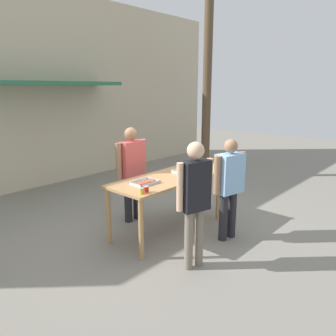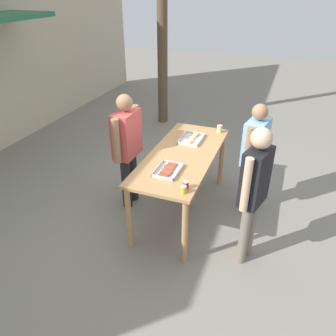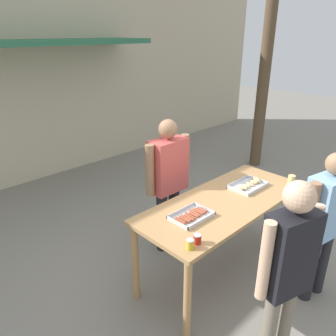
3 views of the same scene
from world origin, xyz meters
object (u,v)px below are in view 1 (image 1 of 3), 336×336
object	(u,v)px
person_customer_with_cup	(229,182)
beer_cup	(214,167)
food_tray_sausages	(145,183)
person_server_behind_table	(132,167)
condiment_jar_mustard	(142,191)
utility_pole	(208,46)
food_tray_buns	(186,170)
person_customer_holding_hotdog	(195,194)
condiment_jar_ketchup	(146,189)

from	to	relation	value
person_customer_with_cup	beer_cup	bearing A→B (deg)	-116.75
food_tray_sausages	person_server_behind_table	bearing A→B (deg)	60.66
condiment_jar_mustard	utility_pole	world-z (taller)	utility_pole
person_server_behind_table	condiment_jar_mustard	bearing A→B (deg)	-125.38
person_server_behind_table	food_tray_sausages	bearing A→B (deg)	-118.44
food_tray_buns	beer_cup	bearing A→B (deg)	-37.57
person_server_behind_table	person_customer_holding_hotdog	distance (m)	1.85
condiment_jar_mustard	person_customer_with_cup	size ratio (longest dim) A/B	0.05
person_server_behind_table	beer_cup	bearing A→B (deg)	-47.53
condiment_jar_ketchup	person_customer_with_cup	world-z (taller)	person_customer_with_cup
person_server_behind_table	utility_pole	distance (m)	4.05
food_tray_sausages	condiment_jar_mustard	size ratio (longest dim) A/B	4.58
beer_cup	person_customer_holding_hotdog	xyz separation A→B (m)	(-1.48, -0.71, 0.04)
utility_pole	food_tray_sausages	bearing A→B (deg)	-157.58
condiment_jar_mustard	person_customer_with_cup	distance (m)	1.40
food_tray_buns	condiment_jar_ketchup	size ratio (longest dim) A/B	4.93
condiment_jar_mustard	person_customer_with_cup	xyz separation A→B (m)	(1.28, -0.58, -0.03)
condiment_jar_mustard	condiment_jar_ketchup	distance (m)	0.09
person_customer_with_cup	utility_pole	xyz separation A→B (m)	(2.76, 2.41, 2.35)
food_tray_buns	utility_pole	world-z (taller)	utility_pole
condiment_jar_ketchup	person_customer_holding_hotdog	world-z (taller)	person_customer_holding_hotdog
condiment_jar_ketchup	person_customer_holding_hotdog	distance (m)	0.73
person_customer_with_cup	person_server_behind_table	bearing A→B (deg)	-62.21
food_tray_buns	beer_cup	distance (m)	0.50
person_server_behind_table	utility_pole	size ratio (longest dim) A/B	0.26
person_customer_with_cup	condiment_jar_mustard	bearing A→B (deg)	-13.03
person_customer_holding_hotdog	condiment_jar_ketchup	bearing A→B (deg)	-61.45
person_customer_holding_hotdog	utility_pole	world-z (taller)	utility_pole
food_tray_sausages	beer_cup	xyz separation A→B (m)	(1.37, -0.31, 0.04)
food_tray_buns	person_customer_with_cup	xyz separation A→B (m)	(-0.06, -0.89, -0.01)
beer_cup	utility_pole	world-z (taller)	utility_pole
food_tray_sausages	beer_cup	distance (m)	1.41
food_tray_sausages	person_customer_holding_hotdog	size ratio (longest dim) A/B	0.23
condiment_jar_mustard	beer_cup	world-z (taller)	beer_cup
beer_cup	utility_pole	distance (m)	3.74
condiment_jar_mustard	person_server_behind_table	world-z (taller)	person_server_behind_table
condiment_jar_mustard	person_server_behind_table	xyz separation A→B (m)	(0.79, 1.07, 0.02)
beer_cup	person_server_behind_table	world-z (taller)	person_server_behind_table
condiment_jar_ketchup	person_customer_holding_hotdog	bearing A→B (deg)	-77.32
condiment_jar_ketchup	beer_cup	xyz separation A→B (m)	(1.64, 0.00, 0.01)
beer_cup	condiment_jar_ketchup	bearing A→B (deg)	-179.98
food_tray_sausages	person_server_behind_table	world-z (taller)	person_server_behind_table
person_server_behind_table	person_customer_with_cup	world-z (taller)	person_server_behind_table
food_tray_sausages	person_customer_with_cup	xyz separation A→B (m)	(0.92, -0.89, -0.01)
person_customer_with_cup	utility_pole	size ratio (longest dim) A/B	0.25
condiment_jar_mustard	beer_cup	bearing A→B (deg)	0.23
condiment_jar_ketchup	utility_pole	world-z (taller)	utility_pole
person_customer_with_cup	food_tray_buns	bearing A→B (deg)	-82.40
utility_pole	person_customer_with_cup	bearing A→B (deg)	-138.86
food_tray_sausages	condiment_jar_ketchup	xyz separation A→B (m)	(-0.27, -0.31, 0.03)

